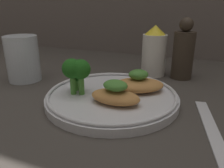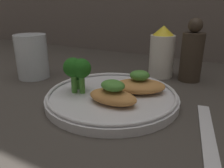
{
  "view_description": "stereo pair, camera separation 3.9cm",
  "coord_description": "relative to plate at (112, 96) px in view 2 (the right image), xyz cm",
  "views": [
    {
      "loc": [
        13.85,
        -34.18,
        16.91
      ],
      "look_at": [
        0.0,
        0.0,
        3.4
      ],
      "focal_mm": 35.0,
      "sensor_mm": 36.0,
      "label": 1
    },
    {
      "loc": [
        17.4,
        -32.52,
        16.91
      ],
      "look_at": [
        0.0,
        0.0,
        3.4
      ],
      "focal_mm": 35.0,
      "sensor_mm": 36.0,
      "label": 2
    }
  ],
  "objects": [
    {
      "name": "grilled_meat_middle",
      "position": [
        3.92,
        3.42,
        1.84
      ],
      "size": [
        11.34,
        9.63,
        4.2
      ],
      "color": "#BC7F42",
      "rests_on": "plate"
    },
    {
      "name": "sauce_bottle",
      "position": [
        3.47,
        19.06,
        4.9
      ],
      "size": [
        5.88,
        5.88,
        12.3
      ],
      "color": "white",
      "rests_on": "ground_plane"
    },
    {
      "name": "plate",
      "position": [
        0.0,
        0.0,
        0.0
      ],
      "size": [
        24.1,
        24.1,
        2.0
      ],
      "color": "silver",
      "rests_on": "ground_plane"
    },
    {
      "name": "grilled_meat_front",
      "position": [
        1.97,
        -3.39,
        1.98
      ],
      "size": [
        8.39,
        4.71,
        4.05
      ],
      "color": "#BC7F42",
      "rests_on": "plate"
    },
    {
      "name": "drinking_glass",
      "position": [
        -23.58,
        3.56,
        4.18
      ],
      "size": [
        7.38,
        7.38,
        10.34
      ],
      "color": "silver",
      "rests_on": "ground_plane"
    },
    {
      "name": "pepper_grinder",
      "position": [
        10.36,
        19.06,
        5.31
      ],
      "size": [
        4.9,
        4.9,
        14.24
      ],
      "color": "#382D23",
      "rests_on": "ground_plane"
    },
    {
      "name": "ground_plane",
      "position": [
        0.0,
        0.0,
        -1.49
      ],
      "size": [
        180.0,
        180.0,
        1.0
      ],
      "primitive_type": "cube",
      "color": "#3D3833"
    },
    {
      "name": "fork",
      "position": [
        16.83,
        -3.67,
        -0.69
      ],
      "size": [
        4.96,
        18.09,
        0.6
      ],
      "color": "silver",
      "rests_on": "ground_plane"
    },
    {
      "name": "broccoli_bunch",
      "position": [
        -6.07,
        -1.99,
        4.72
      ],
      "size": [
        5.04,
        4.89,
        6.61
      ],
      "color": "#4C8E38",
      "rests_on": "plate"
    }
  ]
}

